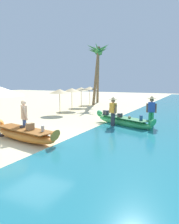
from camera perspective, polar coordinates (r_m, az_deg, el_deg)
name	(u,v)px	position (r m, az deg, el deg)	size (l,w,h in m)	color
ground_plane	(36,139)	(10.00, -13.57, -6.90)	(80.00, 80.00, 0.00)	beige
boat_orange_foreground	(24,134)	(9.86, -16.46, -5.43)	(3.98, 1.45, 0.84)	orange
boat_green_midground	(123,121)	(12.60, 8.56, -2.33)	(4.01, 2.36, 0.80)	#38B760
person_vendor_hatted	(113,110)	(12.08, 6.07, 0.53)	(0.57, 0.45, 1.68)	#333842
person_tourist_customer	(24,116)	(10.43, -16.46, -1.07)	(0.56, 0.50, 1.68)	#3D5BA8
person_vendor_assistant	(151,109)	(12.39, 15.64, 0.63)	(0.58, 0.44, 1.74)	green
parasol_row_0	(60,91)	(17.20, -7.71, 5.32)	(1.60, 1.60, 1.91)	#8E6B47
parasol_row_1	(72,90)	(19.39, -4.59, 5.66)	(1.60, 1.60, 1.91)	#8E6B47
parasol_row_2	(81,89)	(21.67, -2.14, 5.92)	(1.60, 1.60, 1.91)	#8E6B47
parasol_row_3	(90,88)	(23.96, 0.06, 6.13)	(1.60, 1.60, 1.91)	#8E6B47
palm_tree_tall_inland	(98,57)	(23.37, 2.15, 13.88)	(2.38, 2.80, 6.33)	brown
palm_tree_leaning_seaward	(98,58)	(26.26, 2.13, 13.68)	(2.68, 2.35, 6.37)	brown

